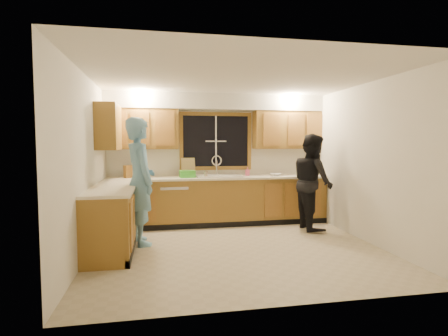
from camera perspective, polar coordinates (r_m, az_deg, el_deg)
The scene contains 26 objects.
floor at distance 5.32m, azimuth 2.07°, elevation -12.95°, with size 4.20×4.20×0.00m, color #B4A68A.
ceiling at distance 5.18m, azimuth 2.14°, elevation 14.54°, with size 4.20×4.20×0.00m, color silver.
wall_back at distance 6.97m, azimuth -1.34°, elevation 1.51°, with size 4.20×4.20×0.00m, color silver.
wall_left at distance 5.07m, azimuth -21.71°, elevation 0.30°, with size 3.80×3.80×0.00m, color silver.
wall_right at distance 5.93m, azimuth 22.32°, elevation 0.78°, with size 3.80×3.80×0.00m, color silver.
base_cabinets_back at distance 6.76m, azimuth -0.92°, elevation -5.48°, with size 4.20×0.60×0.88m, color olive.
base_cabinets_left at distance 5.48m, azimuth -17.67°, elevation -7.91°, with size 0.60×1.90×0.88m, color olive.
countertop_back at distance 6.68m, azimuth -0.90°, elevation -1.60°, with size 4.20×0.63×0.04m, color #F2E7CC.
countertop_left at distance 5.40m, azimuth -17.62°, elevation -3.13°, with size 0.63×1.90×0.04m, color #F2E7CC.
upper_cabinets_left at distance 6.72m, azimuth -13.28°, elevation 6.22°, with size 1.35×0.33×0.75m, color olive.
upper_cabinets_right at distance 7.18m, azimuth 10.24°, elevation 6.11°, with size 1.35×0.33×0.75m, color olive.
upper_cabinets_return at distance 6.15m, azimuth -18.32°, elevation 6.34°, with size 0.33×0.90×0.75m, color olive.
soffit at distance 6.83m, azimuth -1.11°, elevation 10.70°, with size 4.20×0.35×0.30m, color silver.
window_frame at distance 6.95m, azimuth -1.33°, elevation 4.39°, with size 1.44×0.03×1.14m.
sink at distance 6.70m, azimuth -0.93°, elevation -1.89°, with size 0.86×0.52×0.57m.
dishwasher at distance 6.66m, azimuth -8.16°, elevation -5.91°, with size 0.60×0.56×0.82m, color white.
stove at distance 4.92m, azimuth -18.49°, elevation -9.15°, with size 0.58×0.75×0.90m, color white.
man at distance 5.53m, azimuth -13.58°, elevation -2.10°, with size 0.71×0.47×1.95m, color #69A1C6.
woman at distance 6.53m, azimuth 14.25°, elevation -2.16°, with size 0.84×0.66×1.73m, color black.
knife_block at distance 6.68m, azimuth -15.43°, elevation -0.57°, with size 0.13×0.11×0.23m, color #A06C2C.
cutting_board at distance 6.83m, azimuth -5.86°, elevation 0.17°, with size 0.27×0.02×0.36m, color tan.
dish_crate at distance 6.58m, azimuth -6.02°, elevation -0.97°, with size 0.28×0.26×0.13m, color green.
soap_bottle at distance 6.91m, azimuth 3.87°, elevation -0.55°, with size 0.08×0.08×0.17m, color #E5577C.
bowl at distance 6.91m, azimuth 8.40°, elevation -1.09°, with size 0.20×0.20×0.05m, color silver.
can_left at distance 6.47m, azimuth -3.00°, elevation -1.09°, with size 0.06×0.06×0.12m, color beige.
can_right at distance 6.53m, azimuth -2.96°, elevation -1.03°, with size 0.07×0.07×0.12m, color beige.
Camera 1 is at (-1.12, -4.97, 1.55)m, focal length 28.00 mm.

